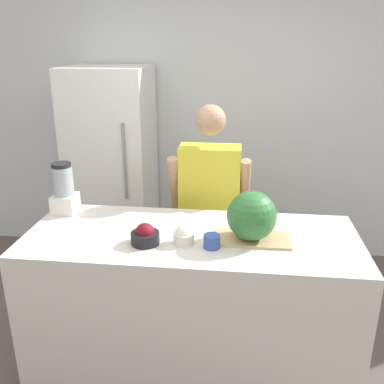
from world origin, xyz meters
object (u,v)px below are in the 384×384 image
bowl_small_blue (212,241)px  refrigerator (113,170)px  bowl_cherries (145,236)px  blender (64,190)px  person (209,213)px  bowl_cream (184,236)px  watermelon (252,216)px

bowl_small_blue → refrigerator: bearing=123.8°
bowl_cherries → blender: 0.73m
refrigerator → bowl_small_blue: refrigerator is taller
bowl_cherries → blender: blender is taller
bowl_cherries → person: bearing=69.4°
bowl_small_blue → bowl_cherries: bearing=179.0°
person → bowl_cherries: person is taller
refrigerator → bowl_cream: refrigerator is taller
bowl_cream → bowl_cherries: bearing=-173.7°
watermelon → bowl_cherries: size_ratio=1.74×
blender → bowl_cream: bearing=-23.6°
person → bowl_small_blue: size_ratio=17.50×
watermelon → blender: blender is taller
watermelon → bowl_cherries: (-0.58, -0.10, -0.10)m
person → bowl_cherries: 0.86m
bowl_cherries → bowl_small_blue: bearing=-1.0°
bowl_cream → bowl_small_blue: 0.16m
refrigerator → bowl_cream: size_ratio=15.52×
refrigerator → bowl_small_blue: size_ratio=19.66×
person → blender: size_ratio=4.81×
person → bowl_cream: (-0.08, -0.77, 0.18)m
refrigerator → bowl_small_blue: (0.99, -1.48, 0.08)m
refrigerator → blender: refrigerator is taller
person → bowl_cream: bearing=-96.2°
watermelon → bowl_cherries: bearing=-170.0°
bowl_cherries → bowl_cream: bowl_cherries is taller
refrigerator → person: (0.92, -0.69, -0.08)m
refrigerator → watermelon: bearing=-48.8°
watermelon → bowl_cherries: 0.60m
bowl_small_blue → bowl_cream: bearing=169.2°
refrigerator → watermelon: 1.84m
bowl_small_blue → watermelon: bearing=27.2°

